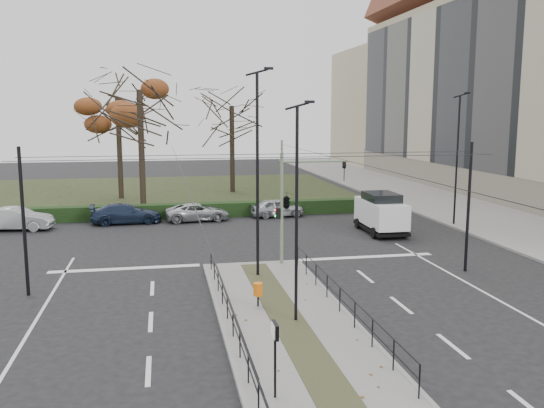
{
  "coord_description": "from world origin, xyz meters",
  "views": [
    {
      "loc": [
        -4.15,
        -21.83,
        7.24
      ],
      "look_at": [
        1.29,
        6.52,
        2.71
      ],
      "focal_mm": 38.0,
      "sensor_mm": 36.0,
      "label": 1
    }
  ],
  "objects_px": {
    "parked_car_fourth": "(198,212)",
    "rust_tree": "(117,98)",
    "litter_bin": "(258,290)",
    "streetlamp_median_far": "(258,172)",
    "bare_tree_near": "(140,99)",
    "info_panel": "(275,339)",
    "streetlamp_sidewalk": "(457,158)",
    "parked_car_third": "(126,214)",
    "parked_car_second": "(16,219)",
    "streetlamp_median_near": "(297,212)",
    "parked_car_fifth": "(277,208)",
    "bare_tree_center": "(232,112)",
    "traffic_light": "(288,200)",
    "white_van": "(381,212)"
  },
  "relations": [
    {
      "from": "parked_car_fourth",
      "to": "parked_car_fifth",
      "type": "relative_size",
      "value": 1.14
    },
    {
      "from": "streetlamp_median_near",
      "to": "streetlamp_median_far",
      "type": "relative_size",
      "value": 0.83
    },
    {
      "from": "info_panel",
      "to": "parked_car_fourth",
      "type": "distance_m",
      "value": 25.68
    },
    {
      "from": "streetlamp_median_far",
      "to": "bare_tree_near",
      "type": "bearing_deg",
      "value": 106.74
    },
    {
      "from": "streetlamp_median_far",
      "to": "parked_car_fifth",
      "type": "relative_size",
      "value": 2.39
    },
    {
      "from": "streetlamp_sidewalk",
      "to": "bare_tree_near",
      "type": "xyz_separation_m",
      "value": [
        -20.09,
        8.74,
        3.87
      ]
    },
    {
      "from": "streetlamp_median_far",
      "to": "parked_car_second",
      "type": "distance_m",
      "value": 19.2
    },
    {
      "from": "streetlamp_sidewalk",
      "to": "parked_car_third",
      "type": "bearing_deg",
      "value": 166.88
    },
    {
      "from": "info_panel",
      "to": "streetlamp_median_far",
      "type": "relative_size",
      "value": 0.22
    },
    {
      "from": "streetlamp_median_far",
      "to": "parked_car_second",
      "type": "bearing_deg",
      "value": 134.52
    },
    {
      "from": "parked_car_second",
      "to": "rust_tree",
      "type": "distance_m",
      "value": 15.8
    },
    {
      "from": "streetlamp_sidewalk",
      "to": "white_van",
      "type": "bearing_deg",
      "value": -167.99
    },
    {
      "from": "info_panel",
      "to": "parked_car_second",
      "type": "height_order",
      "value": "info_panel"
    },
    {
      "from": "litter_bin",
      "to": "parked_car_fourth",
      "type": "height_order",
      "value": "parked_car_fourth"
    },
    {
      "from": "bare_tree_near",
      "to": "bare_tree_center",
      "type": "bearing_deg",
      "value": 51.49
    },
    {
      "from": "parked_car_third",
      "to": "bare_tree_near",
      "type": "distance_m",
      "value": 8.61
    },
    {
      "from": "parked_car_fourth",
      "to": "rust_tree",
      "type": "bearing_deg",
      "value": 22.85
    },
    {
      "from": "info_panel",
      "to": "rust_tree",
      "type": "xyz_separation_m",
      "value": [
        -6.14,
        37.02,
        6.9
      ]
    },
    {
      "from": "streetlamp_sidewalk",
      "to": "parked_car_third",
      "type": "xyz_separation_m",
      "value": [
        -21.13,
        4.92,
        -3.77
      ]
    },
    {
      "from": "streetlamp_median_far",
      "to": "bare_tree_near",
      "type": "height_order",
      "value": "bare_tree_near"
    },
    {
      "from": "litter_bin",
      "to": "streetlamp_median_far",
      "type": "xyz_separation_m",
      "value": [
        0.7,
        4.15,
        3.97
      ]
    },
    {
      "from": "streetlamp_sidewalk",
      "to": "parked_car_fifth",
      "type": "height_order",
      "value": "streetlamp_sidewalk"
    },
    {
      "from": "traffic_light",
      "to": "streetlamp_sidewalk",
      "type": "bearing_deg",
      "value": 30.99
    },
    {
      "from": "parked_car_fourth",
      "to": "parked_car_third",
      "type": "bearing_deg",
      "value": 86.63
    },
    {
      "from": "litter_bin",
      "to": "rust_tree",
      "type": "height_order",
      "value": "rust_tree"
    },
    {
      "from": "parked_car_fourth",
      "to": "bare_tree_center",
      "type": "distance_m",
      "value": 15.68
    },
    {
      "from": "rust_tree",
      "to": "parked_car_fourth",
      "type": "bearing_deg",
      "value": -62.93
    },
    {
      "from": "streetlamp_median_far",
      "to": "parked_car_fifth",
      "type": "height_order",
      "value": "streetlamp_median_far"
    },
    {
      "from": "info_panel",
      "to": "bare_tree_center",
      "type": "relative_size",
      "value": 0.19
    },
    {
      "from": "streetlamp_median_near",
      "to": "bare_tree_near",
      "type": "distance_m",
      "value": 25.22
    },
    {
      "from": "litter_bin",
      "to": "parked_car_second",
      "type": "distance_m",
      "value": 21.51
    },
    {
      "from": "streetlamp_median_far",
      "to": "litter_bin",
      "type": "bearing_deg",
      "value": -99.64
    },
    {
      "from": "bare_tree_center",
      "to": "bare_tree_near",
      "type": "xyz_separation_m",
      "value": [
        -7.79,
        -9.8,
        0.93
      ]
    },
    {
      "from": "traffic_light",
      "to": "parked_car_second",
      "type": "distance_m",
      "value": 19.03
    },
    {
      "from": "streetlamp_median_far",
      "to": "bare_tree_center",
      "type": "xyz_separation_m",
      "value": [
        2.29,
        28.08,
        2.64
      ]
    },
    {
      "from": "bare_tree_center",
      "to": "parked_car_fifth",
      "type": "xyz_separation_m",
      "value": [
        1.59,
        -13.07,
        -6.74
      ]
    },
    {
      "from": "streetlamp_median_near",
      "to": "bare_tree_near",
      "type": "xyz_separation_m",
      "value": [
        -5.86,
        24.14,
        4.34
      ]
    },
    {
      "from": "streetlamp_median_near",
      "to": "parked_car_fifth",
      "type": "height_order",
      "value": "streetlamp_median_near"
    },
    {
      "from": "parked_car_third",
      "to": "bare_tree_center",
      "type": "relative_size",
      "value": 0.44
    },
    {
      "from": "traffic_light",
      "to": "streetlamp_median_far",
      "type": "distance_m",
      "value": 2.96
    },
    {
      "from": "info_panel",
      "to": "streetlamp_median_far",
      "type": "bearing_deg",
      "value": 82.64
    },
    {
      "from": "parked_car_third",
      "to": "bare_tree_center",
      "type": "distance_m",
      "value": 17.56
    },
    {
      "from": "streetlamp_median_far",
      "to": "parked_car_third",
      "type": "height_order",
      "value": "streetlamp_median_far"
    },
    {
      "from": "bare_tree_center",
      "to": "bare_tree_near",
      "type": "bearing_deg",
      "value": -128.51
    },
    {
      "from": "white_van",
      "to": "bare_tree_center",
      "type": "relative_size",
      "value": 0.45
    },
    {
      "from": "info_panel",
      "to": "bare_tree_near",
      "type": "relative_size",
      "value": 0.17
    },
    {
      "from": "traffic_light",
      "to": "parked_car_third",
      "type": "height_order",
      "value": "traffic_light"
    },
    {
      "from": "litter_bin",
      "to": "parked_car_fourth",
      "type": "relative_size",
      "value": 0.21
    },
    {
      "from": "streetlamp_median_near",
      "to": "bare_tree_center",
      "type": "distance_m",
      "value": 34.16
    },
    {
      "from": "rust_tree",
      "to": "bare_tree_center",
      "type": "height_order",
      "value": "rust_tree"
    }
  ]
}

